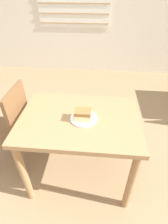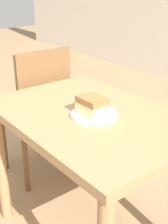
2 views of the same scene
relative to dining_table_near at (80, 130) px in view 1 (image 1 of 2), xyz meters
The scene contains 5 objects.
ground_plane 0.73m from the dining_table_near, 103.40° to the right, with size 14.00×14.00×0.00m, color #997A56.
dining_table_near is the anchor object (origin of this frame).
chair_near_window 0.69m from the dining_table_near, behind, with size 0.39×0.39×0.93m.
plate 0.14m from the dining_table_near, 13.88° to the right, with size 0.21×0.21×0.01m.
cake_slice 0.18m from the dining_table_near, 30.83° to the right, with size 0.13×0.09×0.08m.
Camera 1 is at (0.22, -0.70, 1.63)m, focal length 28.00 mm.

